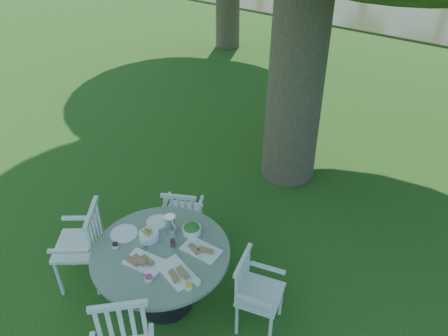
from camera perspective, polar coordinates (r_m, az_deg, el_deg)
The scene contains 6 objects.
ground at distance 5.72m, azimuth -1.17°, elevation -7.96°, with size 140.00×140.00×0.00m, color #12360B.
table at distance 4.50m, azimuth -8.13°, elevation -12.07°, with size 1.37×1.37×0.77m.
chair_ne at distance 4.40m, azimuth 3.69°, elevation -15.32°, with size 0.50×0.52×0.87m.
chair_nw at distance 5.24m, azimuth -5.54°, elevation -5.84°, with size 0.54×0.53×0.81m.
chair_sw at distance 4.94m, azimuth -17.58°, elevation -9.05°, with size 0.68×0.68×1.00m.
tableware at distance 4.44m, azimuth -7.66°, elevation -9.28°, with size 1.19×0.85×0.23m.
Camera 1 is at (2.52, -3.37, 3.87)m, focal length 35.00 mm.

